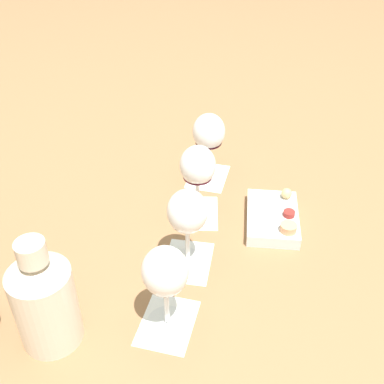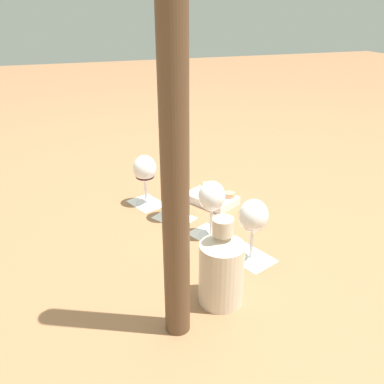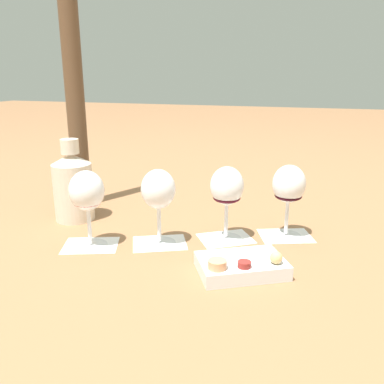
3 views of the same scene
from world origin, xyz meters
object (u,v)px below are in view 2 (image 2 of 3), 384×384
(wine_glass_0, at_px, (253,219))
(snack_dish, at_px, (212,198))
(wine_glass_3, at_px, (145,171))
(ceramic_vase, at_px, (222,267))
(wine_glass_2, at_px, (173,184))
(wine_glass_1, at_px, (212,199))
(umbrella_pole, at_px, (175,160))

(wine_glass_0, bearing_deg, snack_dish, -3.67)
(wine_glass_3, bearing_deg, ceramic_vase, -174.58)
(wine_glass_2, xyz_separation_m, wine_glass_3, (0.13, 0.06, 0.00))
(wine_glass_1, height_order, wine_glass_3, same)
(wine_glass_0, relative_size, umbrella_pole, 0.23)
(wine_glass_1, distance_m, snack_dish, 0.24)
(ceramic_vase, xyz_separation_m, umbrella_pole, (-0.05, 0.12, 0.29))
(wine_glass_0, distance_m, wine_glass_2, 0.31)
(ceramic_vase, height_order, umbrella_pole, umbrella_pole)
(wine_glass_1, bearing_deg, wine_glass_2, 28.01)
(snack_dish, height_order, umbrella_pole, umbrella_pole)
(wine_glass_0, bearing_deg, wine_glass_2, 25.37)
(snack_dish, bearing_deg, wine_glass_1, 158.20)
(wine_glass_3, distance_m, umbrella_pole, 0.65)
(wine_glass_1, height_order, ceramic_vase, ceramic_vase)
(ceramic_vase, bearing_deg, wine_glass_3, 5.42)
(wine_glass_2, distance_m, wine_glass_3, 0.15)
(wine_glass_0, bearing_deg, ceramic_vase, 133.17)
(ceramic_vase, bearing_deg, wine_glass_2, -1.24)
(wine_glass_1, bearing_deg, umbrella_pole, 148.61)
(wine_glass_0, distance_m, wine_glass_1, 0.16)
(wine_glass_0, xyz_separation_m, wine_glass_3, (0.41, 0.19, 0.00))
(wine_glass_2, bearing_deg, wine_glass_1, -151.99)
(wine_glass_2, height_order, umbrella_pole, umbrella_pole)
(snack_dish, bearing_deg, wine_glass_0, 176.33)
(wine_glass_3, relative_size, ceramic_vase, 0.80)
(wine_glass_2, height_order, ceramic_vase, ceramic_vase)
(wine_glass_0, height_order, snack_dish, wine_glass_0)
(umbrella_pole, bearing_deg, wine_glass_1, -31.39)
(wine_glass_3, height_order, snack_dish, wine_glass_3)
(wine_glass_3, distance_m, ceramic_vase, 0.55)
(ceramic_vase, bearing_deg, wine_glass_1, -16.54)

